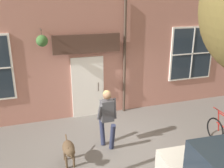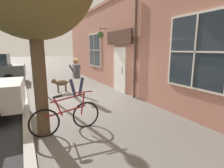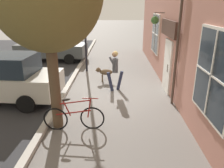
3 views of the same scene
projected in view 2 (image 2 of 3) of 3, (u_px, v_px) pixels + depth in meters
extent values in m
plane|color=#66605B|center=(79.00, 99.00, 7.24)|extent=(90.00, 90.00, 0.00)
cube|color=#B2ADA3|center=(25.00, 104.00, 6.33)|extent=(0.20, 28.00, 0.12)
cube|color=#B27566|center=(128.00, 46.00, 7.86)|extent=(0.30, 18.00, 4.33)
cube|color=white|center=(120.00, 70.00, 8.36)|extent=(0.10, 1.10, 2.10)
cube|color=#232D38|center=(119.00, 71.00, 8.35)|extent=(0.03, 0.90, 1.90)
cylinder|color=#47382D|center=(122.00, 71.00, 8.01)|extent=(0.03, 0.03, 0.30)
cube|color=#4C3328|center=(118.00, 37.00, 8.02)|extent=(0.08, 2.20, 0.60)
cylinder|color=#47382D|center=(135.00, 51.00, 7.01)|extent=(0.09, 0.09, 3.90)
cylinder|color=#47382D|center=(103.00, 29.00, 9.08)|extent=(0.44, 0.04, 0.04)
cylinder|color=#47382D|center=(100.00, 32.00, 9.03)|extent=(0.01, 0.01, 0.34)
cone|color=#2D2823|center=(100.00, 36.00, 9.08)|extent=(0.32, 0.32, 0.18)
sphere|color=#3D6B33|center=(100.00, 35.00, 9.06)|extent=(0.34, 0.34, 0.34)
cube|color=white|center=(95.00, 50.00, 10.97)|extent=(0.08, 1.82, 2.02)
cube|color=#232D38|center=(94.00, 50.00, 10.95)|extent=(0.03, 1.70, 1.90)
cube|color=white|center=(94.00, 50.00, 10.94)|extent=(0.04, 0.04, 1.90)
cube|color=white|center=(94.00, 50.00, 10.94)|extent=(0.04, 1.70, 0.04)
cube|color=white|center=(196.00, 52.00, 4.64)|extent=(0.08, 1.82, 2.02)
cube|color=#232D38|center=(195.00, 52.00, 4.63)|extent=(0.03, 1.70, 1.90)
cube|color=white|center=(195.00, 52.00, 4.62)|extent=(0.04, 0.04, 1.90)
cube|color=white|center=(195.00, 52.00, 4.62)|extent=(0.04, 1.70, 0.04)
cylinder|color=#282D47|center=(73.00, 88.00, 7.35)|extent=(0.29, 0.13, 0.81)
cylinder|color=#282D47|center=(81.00, 87.00, 7.67)|extent=(0.29, 0.13, 0.81)
cube|color=#4C4C51|center=(76.00, 71.00, 7.37)|extent=(0.22, 0.34, 0.58)
sphere|color=#936B4C|center=(76.00, 61.00, 7.28)|extent=(0.22, 0.22, 0.22)
sphere|color=tan|center=(76.00, 60.00, 7.29)|extent=(0.21, 0.21, 0.21)
cylinder|color=#4C4C51|center=(79.00, 72.00, 7.19)|extent=(0.16, 0.09, 0.57)
cylinder|color=#4C4C51|center=(73.00, 70.00, 7.52)|extent=(0.33, 0.09, 0.52)
ellipsoid|color=brown|center=(62.00, 83.00, 8.29)|extent=(0.60, 0.30, 0.26)
cylinder|color=brown|center=(59.00, 89.00, 8.19)|extent=(0.06, 0.06, 0.33)
cylinder|color=brown|center=(58.00, 89.00, 8.35)|extent=(0.06, 0.06, 0.33)
cylinder|color=brown|center=(66.00, 89.00, 8.35)|extent=(0.06, 0.06, 0.33)
cylinder|color=brown|center=(65.00, 88.00, 8.50)|extent=(0.06, 0.06, 0.33)
sphere|color=brown|center=(54.00, 81.00, 8.12)|extent=(0.22, 0.22, 0.22)
cone|color=brown|center=(51.00, 82.00, 8.07)|extent=(0.10, 0.09, 0.09)
cone|color=brown|center=(54.00, 79.00, 8.06)|extent=(0.06, 0.06, 0.07)
cone|color=brown|center=(54.00, 79.00, 8.14)|extent=(0.06, 0.06, 0.07)
cylinder|color=brown|center=(70.00, 81.00, 8.44)|extent=(0.21, 0.04, 0.14)
cylinder|color=brown|center=(40.00, 77.00, 4.02)|extent=(0.29, 0.29, 2.78)
torus|color=black|center=(86.00, 115.00, 4.57)|extent=(0.71, 0.07, 0.70)
torus|color=black|center=(44.00, 123.00, 4.04)|extent=(0.71, 0.07, 0.70)
cylinder|color=maroon|center=(66.00, 111.00, 4.27)|extent=(0.99, 0.11, 0.15)
cylinder|color=maroon|center=(58.00, 107.00, 4.15)|extent=(0.21, 0.05, 0.48)
cylinder|color=maroon|center=(67.00, 98.00, 4.23)|extent=(0.83, 0.10, 0.13)
cylinder|color=maroon|center=(83.00, 104.00, 4.47)|extent=(0.14, 0.05, 0.58)
cylinder|color=maroon|center=(84.00, 92.00, 4.43)|extent=(0.46, 0.04, 0.03)
ellipsoid|color=black|center=(57.00, 96.00, 4.10)|extent=(0.25, 0.12, 0.09)
cylinder|color=black|center=(9.00, 79.00, 9.98)|extent=(0.63, 0.22, 0.62)
cylinder|color=black|center=(12.00, 75.00, 11.56)|extent=(0.63, 0.22, 0.62)
cylinder|color=black|center=(30.00, 39.00, 8.82)|extent=(0.11, 0.11, 5.07)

